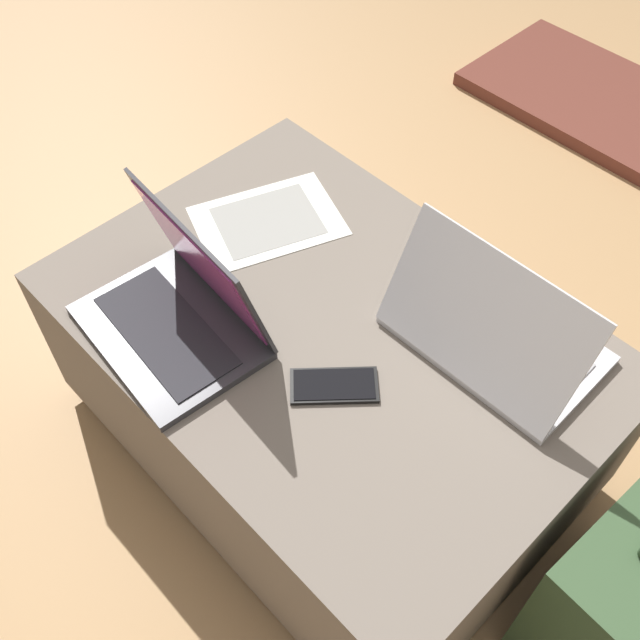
# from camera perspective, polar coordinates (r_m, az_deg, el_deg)

# --- Properties ---
(ground_plane) EXTENTS (14.00, 14.00, 0.00)m
(ground_plane) POSITION_cam_1_polar(r_m,az_deg,el_deg) (1.76, 0.53, -8.96)
(ground_plane) COLOR tan
(ottoman) EXTENTS (1.03, 0.73, 0.43)m
(ottoman) POSITION_cam_1_polar(r_m,az_deg,el_deg) (1.57, 0.59, -5.09)
(ottoman) COLOR #3D3832
(ottoman) RESTS_ON ground_plane
(laptop_near) EXTENTS (0.36, 0.27, 0.25)m
(laptop_near) POSITION_cam_1_polar(r_m,az_deg,el_deg) (1.38, -10.61, 0.87)
(laptop_near) COLOR #333338
(laptop_near) RESTS_ON ottoman
(laptop_far) EXTENTS (0.37, 0.25, 0.24)m
(laptop_far) POSITION_cam_1_polar(r_m,az_deg,el_deg) (1.36, 12.95, -0.93)
(laptop_far) COLOR silver
(laptop_far) RESTS_ON ottoman
(cell_phone) EXTENTS (0.16, 0.16, 0.01)m
(cell_phone) POSITION_cam_1_polar(r_m,az_deg,el_deg) (1.31, 1.08, -5.01)
(cell_phone) COLOR black
(cell_phone) RESTS_ON ottoman
(backpack) EXTENTS (0.22, 0.35, 0.47)m
(backpack) POSITION_cam_1_polar(r_m,az_deg,el_deg) (1.51, 21.87, -18.49)
(backpack) COLOR #385133
(backpack) RESTS_ON ground_plane
(paper_sheet) EXTENTS (0.30, 0.35, 0.00)m
(paper_sheet) POSITION_cam_1_polar(r_m,az_deg,el_deg) (1.58, -4.00, 7.54)
(paper_sheet) COLOR silver
(paper_sheet) RESTS_ON ottoman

